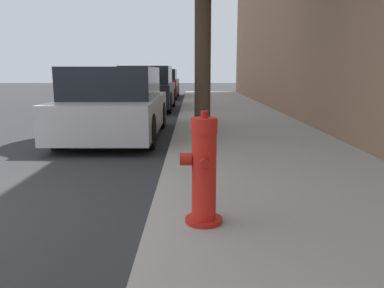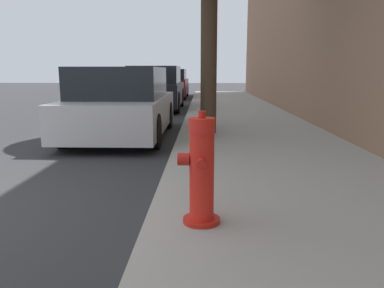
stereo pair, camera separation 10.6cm
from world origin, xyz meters
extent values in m
cube|color=#99968E|center=(3.61, 0.00, 0.06)|extent=(3.06, 40.00, 0.12)
cylinder|color=red|center=(2.56, -0.11, 0.14)|extent=(0.31, 0.31, 0.04)
cylinder|color=red|center=(2.56, -0.11, 0.51)|extent=(0.20, 0.20, 0.71)
cylinder|color=red|center=(2.56, -0.11, 0.93)|extent=(0.21, 0.21, 0.12)
cylinder|color=red|center=(2.56, -0.11, 1.01)|extent=(0.06, 0.06, 0.05)
cylinder|color=red|center=(2.56, -0.25, 0.65)|extent=(0.07, 0.08, 0.07)
cylinder|color=red|center=(2.56, 0.03, 0.65)|extent=(0.07, 0.08, 0.07)
cylinder|color=red|center=(2.41, -0.11, 0.65)|extent=(0.09, 0.10, 0.10)
cube|color=#B7B7BC|center=(0.91, 4.62, 0.50)|extent=(1.76, 3.94, 0.65)
cube|color=black|center=(0.91, 4.46, 1.12)|extent=(1.62, 2.17, 0.59)
cylinder|color=black|center=(0.11, 5.85, 0.31)|extent=(0.20, 0.62, 0.62)
cylinder|color=black|center=(1.71, 5.85, 0.31)|extent=(0.20, 0.62, 0.62)
cylinder|color=black|center=(0.11, 3.40, 0.31)|extent=(0.20, 0.62, 0.62)
cylinder|color=black|center=(1.71, 3.40, 0.31)|extent=(0.20, 0.62, 0.62)
cube|color=black|center=(0.90, 10.17, 0.56)|extent=(1.76, 3.82, 0.73)
cube|color=black|center=(0.90, 10.01, 1.21)|extent=(1.62, 2.10, 0.59)
cylinder|color=black|center=(0.10, 11.35, 0.35)|extent=(0.20, 0.70, 0.70)
cylinder|color=black|center=(1.70, 11.35, 0.35)|extent=(0.20, 0.70, 0.70)
cylinder|color=black|center=(0.10, 8.98, 0.35)|extent=(0.20, 0.70, 0.70)
cylinder|color=black|center=(1.70, 8.98, 0.35)|extent=(0.20, 0.70, 0.70)
cube|color=maroon|center=(0.85, 15.89, 0.56)|extent=(1.79, 3.89, 0.75)
cube|color=black|center=(0.85, 15.74, 1.19)|extent=(1.65, 2.14, 0.50)
cylinder|color=black|center=(0.03, 17.10, 0.35)|extent=(0.20, 0.69, 0.69)
cylinder|color=black|center=(1.66, 17.10, 0.35)|extent=(0.20, 0.69, 0.69)
cylinder|color=black|center=(0.03, 14.68, 0.35)|extent=(0.20, 0.69, 0.69)
cylinder|color=black|center=(1.66, 14.68, 0.35)|extent=(0.20, 0.69, 0.69)
cylinder|color=#423323|center=(2.67, 4.49, 1.74)|extent=(0.32, 0.32, 3.23)
camera|label=1|loc=(2.46, -3.02, 1.35)|focal=35.00mm
camera|label=2|loc=(2.56, -3.02, 1.35)|focal=35.00mm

